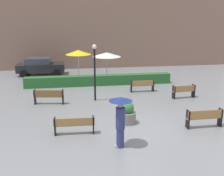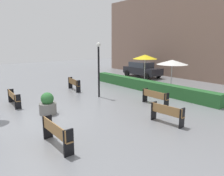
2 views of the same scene
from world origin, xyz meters
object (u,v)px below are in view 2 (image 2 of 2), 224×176
(bench_far_right, at_px, (167,113))
(bench_near_left, at_px, (13,97))
(patio_umbrella_yellow, at_px, (145,57))
(lamp_post, at_px, (99,64))
(bench_far_left, at_px, (74,83))
(planter_pot, at_px, (48,105))
(bench_near_right, at_px, (56,132))
(parked_car, at_px, (142,69))
(patio_umbrella_white, at_px, (172,62))
(bench_back_row, at_px, (155,96))

(bench_far_right, bearing_deg, bench_near_left, -147.55)
(bench_far_right, bearing_deg, patio_umbrella_yellow, 139.82)
(bench_near_left, distance_m, lamp_post, 5.47)
(bench_near_left, xyz_separation_m, bench_far_left, (-1.45, 4.65, 0.05))
(planter_pot, bearing_deg, bench_near_left, -160.36)
(bench_near_right, bearing_deg, bench_near_left, 178.40)
(lamp_post, bearing_deg, bench_near_left, -105.92)
(patio_umbrella_yellow, bearing_deg, parked_car, 136.30)
(bench_near_right, height_order, parked_car, parked_car)
(bench_near_left, xyz_separation_m, lamp_post, (1.42, 4.99, 1.72))
(bench_far_right, relative_size, patio_umbrella_white, 0.67)
(lamp_post, relative_size, patio_umbrella_yellow, 1.38)
(bench_near_right, xyz_separation_m, patio_umbrella_yellow, (-5.66, 10.40, 1.87))
(patio_umbrella_yellow, relative_size, patio_umbrella_white, 1.11)
(patio_umbrella_yellow, bearing_deg, lamp_post, -81.00)
(bench_far_right, distance_m, parked_car, 13.36)
(patio_umbrella_white, relative_size, parked_car, 0.56)
(bench_far_left, height_order, lamp_post, lamp_post)
(bench_far_left, bearing_deg, planter_pot, -41.82)
(bench_near_right, relative_size, planter_pot, 1.60)
(bench_near_right, bearing_deg, planter_pot, 162.40)
(bench_near_left, distance_m, planter_pot, 2.85)
(bench_far_right, bearing_deg, lamp_post, 176.19)
(bench_back_row, xyz_separation_m, bench_far_left, (-6.38, -1.85, 0.05))
(bench_far_right, height_order, patio_umbrella_yellow, patio_umbrella_yellow)
(bench_near_left, xyz_separation_m, parked_car, (-2.77, 13.44, 0.32))
(bench_back_row, height_order, bench_near_right, bench_near_right)
(patio_umbrella_yellow, xyz_separation_m, parked_car, (-3.37, 3.22, -1.59))
(bench_back_row, relative_size, bench_near_right, 0.96)
(patio_umbrella_white, bearing_deg, planter_pot, -91.60)
(bench_near_left, height_order, bench_far_left, bench_far_left)
(planter_pot, distance_m, parked_car, 13.63)
(patio_umbrella_white, bearing_deg, patio_umbrella_yellow, -168.75)
(planter_pot, bearing_deg, bench_near_right, -17.60)
(planter_pot, relative_size, patio_umbrella_white, 0.48)
(bench_back_row, xyz_separation_m, bench_near_right, (1.32, -6.68, 0.05))
(lamp_post, xyz_separation_m, parked_car, (-4.20, 8.45, -1.40))
(bench_far_left, relative_size, lamp_post, 0.52)
(bench_near_left, xyz_separation_m, planter_pot, (2.68, 0.96, -0.01))
(lamp_post, xyz_separation_m, patio_umbrella_white, (1.53, 5.70, -0.10))
(bench_far_right, relative_size, bench_near_left, 0.84)
(bench_back_row, distance_m, lamp_post, 4.19)
(bench_back_row, height_order, patio_umbrella_white, patio_umbrella_white)
(bench_back_row, relative_size, lamp_post, 0.48)
(patio_umbrella_white, xyz_separation_m, parked_car, (-5.73, 2.75, -1.29))
(bench_near_right, relative_size, patio_umbrella_white, 0.77)
(bench_far_right, xyz_separation_m, lamp_post, (-5.82, 0.39, 1.71))
(bench_near_left, height_order, patio_umbrella_white, patio_umbrella_white)
(patio_umbrella_yellow, xyz_separation_m, patio_umbrella_white, (2.36, 0.47, -0.30))
(bench_back_row, height_order, bench_near_left, bench_back_row)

